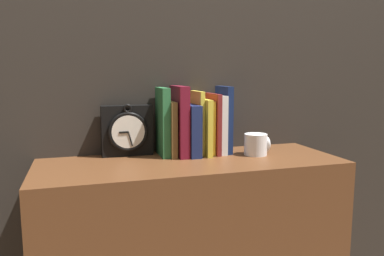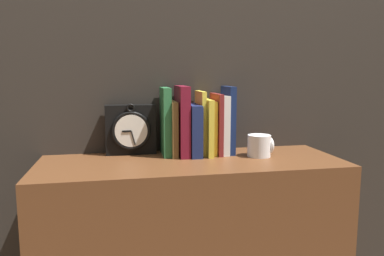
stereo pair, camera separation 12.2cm
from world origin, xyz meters
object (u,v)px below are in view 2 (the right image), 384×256
at_px(clock, 131,130).
at_px(book_slot5_yellow, 206,127).
at_px(book_slot2_maroon, 182,121).
at_px(book_slot4_yellow, 200,123).
at_px(book_slot7_maroon, 216,124).
at_px(book_slot0_green, 166,122).
at_px(book_slot6_yellow, 211,127).
at_px(book_slot3_navy, 193,130).
at_px(mug, 260,146).
at_px(book_slot1_brown, 173,128).
at_px(book_slot9_navy, 228,120).
at_px(book_slot8_white, 222,124).

distance_m(clock, book_slot5_yellow, 0.27).
height_order(book_slot2_maroon, book_slot4_yellow, book_slot2_maroon).
bearing_deg(book_slot7_maroon, book_slot0_green, 177.33).
bearing_deg(book_slot2_maroon, book_slot6_yellow, 5.43).
bearing_deg(book_slot6_yellow, book_slot3_navy, -169.41).
bearing_deg(book_slot6_yellow, book_slot4_yellow, 178.81).
bearing_deg(clock, mug, -15.57).
relative_size(book_slot4_yellow, book_slot6_yellow, 1.18).
distance_m(book_slot1_brown, book_slot3_navy, 0.07).
xyz_separation_m(book_slot9_navy, mug, (0.09, -0.09, -0.08)).
bearing_deg(book_slot5_yellow, book_slot1_brown, 175.90).
bearing_deg(book_slot2_maroon, book_slot1_brown, 169.38).
bearing_deg(book_slot1_brown, book_slot7_maroon, -0.78).
xyz_separation_m(clock, book_slot6_yellow, (0.28, -0.04, 0.01)).
height_order(book_slot5_yellow, book_slot8_white, book_slot8_white).
xyz_separation_m(book_slot0_green, book_slot8_white, (0.20, -0.01, -0.01)).
xyz_separation_m(book_slot2_maroon, book_slot3_navy, (0.04, -0.00, -0.03)).
height_order(book_slot1_brown, book_slot3_navy, book_slot1_brown).
bearing_deg(book_slot1_brown, mug, -15.42).
xyz_separation_m(clock, book_slot0_green, (0.12, -0.03, 0.03)).
height_order(book_slot1_brown, book_slot5_yellow, book_slot5_yellow).
xyz_separation_m(clock, book_slot4_yellow, (0.25, -0.04, 0.02)).
bearing_deg(book_slot4_yellow, book_slot6_yellow, -1.19).
bearing_deg(book_slot6_yellow, book_slot7_maroon, -18.34).
distance_m(book_slot0_green, book_slot1_brown, 0.03).
relative_size(book_slot4_yellow, book_slot5_yellow, 1.14).
height_order(book_slot9_navy, mug, book_slot9_navy).
bearing_deg(book_slot7_maroon, book_slot5_yellow, -170.47).
distance_m(book_slot6_yellow, book_slot7_maroon, 0.02).
distance_m(book_slot2_maroon, mug, 0.28).
bearing_deg(mug, clock, 164.43).
bearing_deg(book_slot7_maroon, book_slot4_yellow, 173.08).
distance_m(clock, book_slot8_white, 0.33).
bearing_deg(book_slot8_white, book_slot3_navy, -174.69).
relative_size(book_slot1_brown, mug, 2.23).
xyz_separation_m(book_slot3_navy, book_slot8_white, (0.11, 0.01, 0.02)).
bearing_deg(book_slot9_navy, book_slot8_white, -171.38).
height_order(book_slot0_green, book_slot5_yellow, book_slot0_green).
relative_size(book_slot8_white, mug, 2.43).
distance_m(book_slot1_brown, book_slot6_yellow, 0.14).
xyz_separation_m(book_slot3_navy, book_slot9_navy, (0.13, 0.01, 0.03)).
distance_m(clock, book_slot4_yellow, 0.25).
bearing_deg(book_slot1_brown, book_slot8_white, 0.41).
xyz_separation_m(book_slot3_navy, book_slot4_yellow, (0.03, 0.01, 0.02)).
distance_m(book_slot9_navy, mug, 0.15).
bearing_deg(clock, book_slot5_yellow, -10.64).
height_order(book_slot0_green, book_slot3_navy, book_slot0_green).
height_order(book_slot0_green, book_slot2_maroon, book_slot2_maroon).
height_order(book_slot0_green, book_slot4_yellow, book_slot0_green).
bearing_deg(book_slot9_navy, book_slot2_maroon, -176.26).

